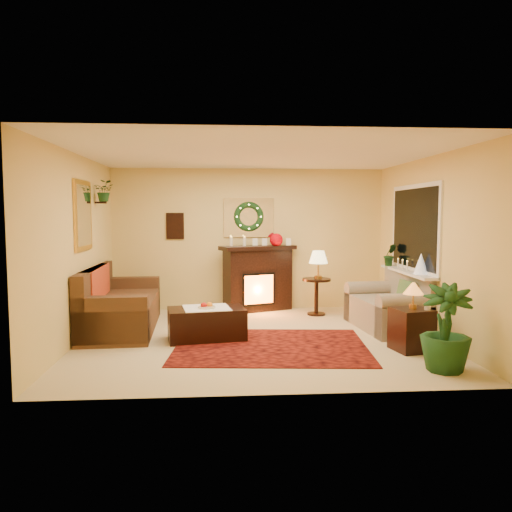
{
  "coord_description": "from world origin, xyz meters",
  "views": [
    {
      "loc": [
        -0.53,
        -6.99,
        1.78
      ],
      "look_at": [
        0.0,
        0.35,
        1.15
      ],
      "focal_mm": 35.0,
      "sensor_mm": 36.0,
      "label": 1
    }
  ],
  "objects": [
    {
      "name": "window_glass",
      "position": [
        2.47,
        0.55,
        1.55
      ],
      "size": [
        0.02,
        1.7,
        1.22
      ],
      "primitive_type": "cube",
      "color": "black",
      "rests_on": "wall_right"
    },
    {
      "name": "wall_front",
      "position": [
        0.0,
        -2.25,
        1.3
      ],
      "size": [
        5.0,
        5.0,
        0.0
      ],
      "primitive_type": "plane",
      "color": "#EFD88C",
      "rests_on": "ground"
    },
    {
      "name": "mini_tree",
      "position": [
        2.4,
        0.08,
        1.04
      ],
      "size": [
        0.22,
        0.22,
        0.32
      ],
      "primitive_type": "cone",
      "color": "silver",
      "rests_on": "window_sill"
    },
    {
      "name": "sofa",
      "position": [
        -2.04,
        0.7,
        0.43
      ],
      "size": [
        1.09,
        2.28,
        0.96
      ],
      "primitive_type": "cube",
      "rotation": [
        0.0,
        0.0,
        0.05
      ],
      "color": "#402B1F",
      "rests_on": "floor"
    },
    {
      "name": "fireplace",
      "position": [
        0.15,
        2.04,
        0.55
      ],
      "size": [
        1.28,
        0.8,
        1.12
      ],
      "primitive_type": "cube",
      "rotation": [
        0.0,
        0.0,
        0.37
      ],
      "color": "black",
      "rests_on": "floor"
    },
    {
      "name": "wreath",
      "position": [
        0.0,
        2.19,
        1.72
      ],
      "size": [
        0.55,
        0.11,
        0.55
      ],
      "primitive_type": "torus",
      "rotation": [
        1.57,
        0.0,
        0.0
      ],
      "color": "#194719",
      "rests_on": "wall_back"
    },
    {
      "name": "wall_art",
      "position": [
        -1.35,
        2.23,
        1.55
      ],
      "size": [
        0.32,
        0.03,
        0.48
      ],
      "primitive_type": "cube",
      "color": "#381E11",
      "rests_on": "wall_back"
    },
    {
      "name": "floor",
      "position": [
        0.0,
        0.0,
        0.0
      ],
      "size": [
        5.0,
        5.0,
        0.0
      ],
      "primitive_type": "plane",
      "color": "beige",
      "rests_on": "ground"
    },
    {
      "name": "wall_right",
      "position": [
        2.5,
        0.0,
        1.3
      ],
      "size": [
        4.5,
        4.5,
        0.0
      ],
      "primitive_type": "plane",
      "color": "#EFD88C",
      "rests_on": "ground"
    },
    {
      "name": "mantel_candle_b",
      "position": [
        -0.09,
        2.0,
        1.26
      ],
      "size": [
        0.06,
        0.06,
        0.18
      ],
      "primitive_type": "cylinder",
      "color": "white",
      "rests_on": "fireplace"
    },
    {
      "name": "gold_mirror",
      "position": [
        -2.48,
        0.3,
        1.75
      ],
      "size": [
        0.03,
        0.84,
        1.0
      ],
      "primitive_type": "cube",
      "color": "gold",
      "rests_on": "wall_left"
    },
    {
      "name": "end_table_square",
      "position": [
        1.94,
        -0.79,
        0.27
      ],
      "size": [
        0.53,
        0.53,
        0.55
      ],
      "primitive_type": "cube",
      "rotation": [
        0.0,
        0.0,
        0.2
      ],
      "color": "#4C2A11",
      "rests_on": "floor"
    },
    {
      "name": "mantel_candle_a",
      "position": [
        -0.33,
        2.01,
        1.26
      ],
      "size": [
        0.06,
        0.06,
        0.18
      ],
      "primitive_type": "cylinder",
      "color": "#F7E5C1",
      "rests_on": "fireplace"
    },
    {
      "name": "fruit_bowl",
      "position": [
        -0.72,
        -0.05,
        0.45
      ],
      "size": [
        0.25,
        0.25,
        0.06
      ],
      "primitive_type": "cylinder",
      "color": "beige",
      "rests_on": "coffee_table"
    },
    {
      "name": "ceiling",
      "position": [
        0.0,
        0.0,
        2.6
      ],
      "size": [
        5.0,
        5.0,
        0.0
      ],
      "primitive_type": "plane",
      "color": "white",
      "rests_on": "ground"
    },
    {
      "name": "poinsettia",
      "position": [
        0.49,
        2.0,
        1.3
      ],
      "size": [
        0.24,
        0.24,
        0.24
      ],
      "primitive_type": "sphere",
      "color": "#CC000B",
      "rests_on": "fireplace"
    },
    {
      "name": "area_rug",
      "position": [
        0.14,
        -0.47,
        0.01
      ],
      "size": [
        2.7,
        2.12,
        0.01
      ],
      "primitive_type": "cube",
      "rotation": [
        0.0,
        0.0,
        -0.09
      ],
      "color": "#65080F",
      "rests_on": "floor"
    },
    {
      "name": "sill_plant",
      "position": [
        2.35,
        1.26,
        1.08
      ],
      "size": [
        0.27,
        0.22,
        0.5
      ],
      "primitive_type": "imported",
      "color": "#2A6222",
      "rests_on": "window_sill"
    },
    {
      "name": "red_throw",
      "position": [
        -2.11,
        0.88,
        0.46
      ],
      "size": [
        0.86,
        1.39,
        0.02
      ],
      "primitive_type": "cube",
      "color": "red",
      "rests_on": "sofa"
    },
    {
      "name": "lamp_cream",
      "position": [
        1.18,
        1.56,
        0.88
      ],
      "size": [
        0.33,
        0.33,
        0.5
      ],
      "primitive_type": "cone",
      "color": "#FFED9B",
      "rests_on": "side_table_round"
    },
    {
      "name": "window_sill",
      "position": [
        2.38,
        0.55,
        0.87
      ],
      "size": [
        0.22,
        1.86,
        0.04
      ],
      "primitive_type": "cube",
      "color": "white",
      "rests_on": "wall_right"
    },
    {
      "name": "window_frame",
      "position": [
        2.48,
        0.55,
        1.55
      ],
      "size": [
        0.03,
        1.86,
        1.36
      ],
      "primitive_type": "cube",
      "color": "white",
      "rests_on": "wall_right"
    },
    {
      "name": "mantel_mirror",
      "position": [
        0.0,
        2.23,
        1.7
      ],
      "size": [
        0.92,
        0.02,
        0.72
      ],
      "primitive_type": "cube",
      "color": "white",
      "rests_on": "wall_back"
    },
    {
      "name": "wall_left",
      "position": [
        -2.5,
        0.0,
        1.3
      ],
      "size": [
        4.5,
        4.5,
        0.0
      ],
      "primitive_type": "plane",
      "color": "#EFD88C",
      "rests_on": "ground"
    },
    {
      "name": "wall_back",
      "position": [
        0.0,
        2.25,
        1.3
      ],
      "size": [
        5.0,
        5.0,
        0.0
      ],
      "primitive_type": "plane",
      "color": "#EFD88C",
      "rests_on": "ground"
    },
    {
      "name": "side_table_round",
      "position": [
        1.15,
        1.57,
        0.33
      ],
      "size": [
        0.65,
        0.65,
        0.64
      ],
      "primitive_type": "cylinder",
      "rotation": [
        0.0,
        0.0,
        0.42
      ],
      "color": "#4C2E1B",
      "rests_on": "floor"
    },
    {
      "name": "lamp_tiffany",
      "position": [
        1.96,
        -0.79,
        0.74
      ],
      "size": [
        0.26,
        0.26,
        0.38
      ],
      "primitive_type": "cone",
      "color": "orange",
      "rests_on": "end_table_square"
    },
    {
      "name": "hanging_plant",
      "position": [
        -2.34,
        1.05,
        1.97
      ],
      "size": [
        0.33,
        0.28,
        0.36
      ],
      "primitive_type": "imported",
      "color": "#194719",
      "rests_on": "wall_left"
    },
    {
      "name": "coffee_table",
      "position": [
        -0.73,
        -0.02,
        0.21
      ],
      "size": [
        1.14,
        0.75,
        0.45
      ],
      "primitive_type": "cube",
      "rotation": [
        0.0,
        0.0,
        0.16
      ],
      "color": "#352312",
      "rests_on": "floor"
    },
    {
      "name": "loveseat",
      "position": [
        2.06,
        0.45,
        0.42
      ],
      "size": [
        1.03,
        1.61,
        0.89
      ],
      "primitive_type": "cube",
      "rotation": [
        0.0,
        0.0,
        0.1
      ],
      "color": "gray",
      "rests_on": "floor"
    },
    {
      "name": "floor_palm",
      "position": [
        2.0,
        -1.64,
        0.45
      ],
      "size": [
        2.07,
        2.07,
        2.97
      ],
      "primitive_type": "imported",
      "rotation": [
        0.0,
        0.0,
        -0.29
      ],
      "color": "#1C3D20",
      "rests_on": "floor"
    }
  ]
}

